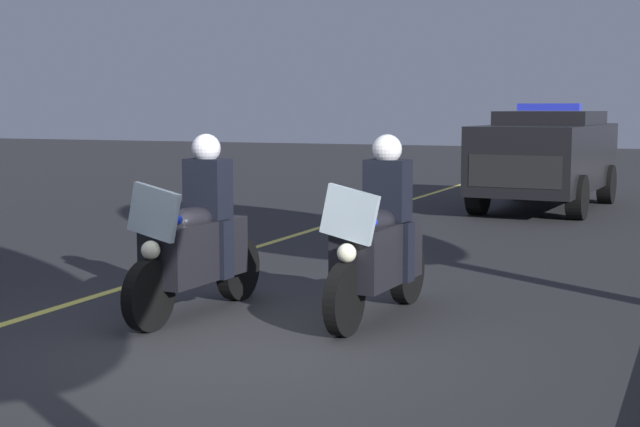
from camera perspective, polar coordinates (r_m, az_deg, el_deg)
ground_plane at (r=7.78m, az=-5.50°, el=-8.08°), size 80.00×80.00×0.00m
lane_stripe_center at (r=9.05m, az=-18.20°, el=-6.27°), size 48.00×0.12×0.01m
police_motorcycle_lead_left at (r=8.79m, az=-7.66°, el=-1.75°), size 2.14×0.60×1.72m
police_motorcycle_lead_right at (r=8.56m, az=3.70°, el=-1.93°), size 2.14×0.60×1.72m
police_suv at (r=18.42m, az=13.93°, el=3.60°), size 5.00×2.30×2.05m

